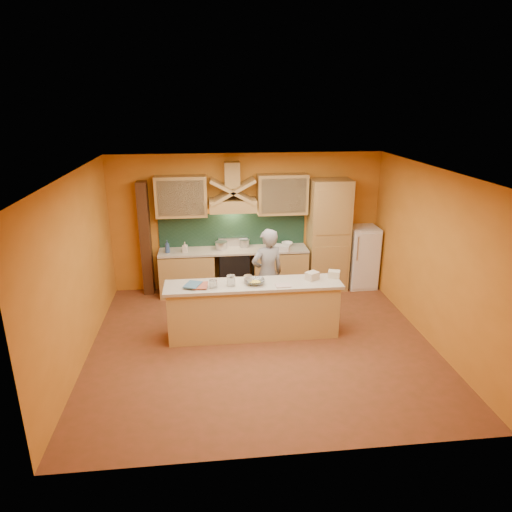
{
  "coord_description": "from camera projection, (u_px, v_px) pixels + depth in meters",
  "views": [
    {
      "loc": [
        -0.83,
        -6.56,
        3.79
      ],
      "look_at": [
        0.01,
        0.9,
        1.21
      ],
      "focal_mm": 32.0,
      "sensor_mm": 36.0,
      "label": 1
    }
  ],
  "objects": [
    {
      "name": "upper_cabinet_right",
      "position": [
        282.0,
        194.0,
        9.09
      ],
      "size": [
        1.0,
        0.35,
        0.8
      ],
      "primitive_type": "cube",
      "color": "tan",
      "rests_on": "wall_back"
    },
    {
      "name": "floor",
      "position": [
        261.0,
        343.0,
        7.49
      ],
      "size": [
        5.5,
        5.0,
        0.01
      ],
      "primitive_type": "cube",
      "color": "brown",
      "rests_on": "ground"
    },
    {
      "name": "grocery_bag_a",
      "position": [
        312.0,
        276.0,
        7.59
      ],
      "size": [
        0.25,
        0.24,
        0.13
      ],
      "primitive_type": "cube",
      "rotation": [
        0.0,
        0.0,
        0.57
      ],
      "color": "beige",
      "rests_on": "island_top"
    },
    {
      "name": "trim_column_left",
      "position": [
        146.0,
        239.0,
        9.1
      ],
      "size": [
        0.2,
        0.3,
        2.3
      ],
      "primitive_type": "cube",
      "color": "#472816",
      "rests_on": "floor"
    },
    {
      "name": "wall_front",
      "position": [
        292.0,
        345.0,
        4.68
      ],
      "size": [
        5.5,
        0.02,
        2.8
      ],
      "primitive_type": "cube",
      "color": "orange",
      "rests_on": "floor"
    },
    {
      "name": "jar_small",
      "position": [
        213.0,
        284.0,
        7.26
      ],
      "size": [
        0.13,
        0.13,
        0.13
      ],
      "primitive_type": "cylinder",
      "rotation": [
        0.0,
        0.0,
        0.03
      ],
      "color": "silver",
      "rests_on": "island_top"
    },
    {
      "name": "kitchen_scale",
      "position": [
        248.0,
        279.0,
        7.47
      ],
      "size": [
        0.15,
        0.15,
        0.11
      ],
      "primitive_type": "cube",
      "rotation": [
        0.0,
        0.0,
        -0.15
      ],
      "color": "silver",
      "rests_on": "island_top"
    },
    {
      "name": "cloth",
      "position": [
        283.0,
        285.0,
        7.34
      ],
      "size": [
        0.25,
        0.19,
        0.02
      ],
      "primitive_type": "cube",
      "rotation": [
        0.0,
        0.0,
        0.03
      ],
      "color": "#C4A7A2",
      "rests_on": "island_top"
    },
    {
      "name": "grocery_bag_b",
      "position": [
        334.0,
        274.0,
        7.68
      ],
      "size": [
        0.23,
        0.21,
        0.12
      ],
      "primitive_type": "cube",
      "rotation": [
        0.0,
        0.0,
        -0.35
      ],
      "color": "beige",
      "rests_on": "island_top"
    },
    {
      "name": "island_body",
      "position": [
        253.0,
        311.0,
        7.61
      ],
      "size": [
        2.8,
        0.55,
        0.88
      ],
      "primitive_type": "cube",
      "color": "#D7B46E",
      "rests_on": "floor"
    },
    {
      "name": "wall_right",
      "position": [
        432.0,
        257.0,
        7.32
      ],
      "size": [
        0.02,
        5.0,
        2.8
      ],
      "primitive_type": "cube",
      "color": "orange",
      "rests_on": "floor"
    },
    {
      "name": "pantry_column",
      "position": [
        328.0,
        235.0,
        9.35
      ],
      "size": [
        0.8,
        0.6,
        2.3
      ],
      "primitive_type": "cube",
      "color": "tan",
      "rests_on": "floor"
    },
    {
      "name": "stove",
      "position": [
        234.0,
        271.0,
        9.38
      ],
      "size": [
        0.6,
        0.58,
        0.9
      ],
      "primitive_type": "cube",
      "color": "black",
      "rests_on": "floor"
    },
    {
      "name": "pot_small",
      "position": [
        244.0,
        244.0,
        9.36
      ],
      "size": [
        0.26,
        0.26,
        0.15
      ],
      "primitive_type": "cylinder",
      "rotation": [
        0.0,
        0.0,
        0.4
      ],
      "color": "#B9BAC0",
      "rests_on": "stove"
    },
    {
      "name": "soap_bottle_b",
      "position": [
        167.0,
        246.0,
        8.98
      ],
      "size": [
        0.11,
        0.11,
        0.26
      ],
      "primitive_type": "imported",
      "rotation": [
        0.0,
        0.0,
        0.14
      ],
      "color": "#314C89",
      "rests_on": "counter_top"
    },
    {
      "name": "base_cabinet_right",
      "position": [
        280.0,
        270.0,
        9.48
      ],
      "size": [
        1.1,
        0.6,
        0.86
      ],
      "primitive_type": "cube",
      "color": "tan",
      "rests_on": "floor"
    },
    {
      "name": "person",
      "position": [
        267.0,
        274.0,
        8.14
      ],
      "size": [
        0.7,
        0.56,
        1.68
      ],
      "primitive_type": "imported",
      "rotation": [
        0.0,
        0.0,
        3.44
      ],
      "color": "gray",
      "rests_on": "floor"
    },
    {
      "name": "mixing_bowl",
      "position": [
        255.0,
        282.0,
        7.41
      ],
      "size": [
        0.34,
        0.34,
        0.08
      ],
      "primitive_type": "imported",
      "rotation": [
        0.0,
        0.0,
        -0.07
      ],
      "color": "silver",
      "rests_on": "island_top"
    },
    {
      "name": "fridge",
      "position": [
        362.0,
        257.0,
        9.59
      ],
      "size": [
        0.58,
        0.6,
        1.3
      ],
      "primitive_type": "cube",
      "color": "white",
      "rests_on": "floor"
    },
    {
      "name": "bowl_back",
      "position": [
        287.0,
        244.0,
        9.44
      ],
      "size": [
        0.27,
        0.27,
        0.07
      ],
      "primitive_type": "imported",
      "rotation": [
        0.0,
        0.0,
        0.19
      ],
      "color": "white",
      "rests_on": "counter_top"
    },
    {
      "name": "ceiling",
      "position": [
        262.0,
        172.0,
        6.57
      ],
      "size": [
        5.5,
        5.0,
        0.01
      ],
      "primitive_type": "cube",
      "color": "white",
      "rests_on": "wall_back"
    },
    {
      "name": "island_top",
      "position": [
        253.0,
        285.0,
        7.46
      ],
      "size": [
        2.9,
        0.62,
        0.05
      ],
      "primitive_type": "cube",
      "color": "#B9B09D",
      "rests_on": "island_body"
    },
    {
      "name": "jar_large",
      "position": [
        231.0,
        281.0,
        7.33
      ],
      "size": [
        0.14,
        0.14,
        0.17
      ],
      "primitive_type": "cylinder",
      "rotation": [
        0.0,
        0.0,
        -0.04
      ],
      "color": "white",
      "rests_on": "island_top"
    },
    {
      "name": "book_lower",
      "position": [
        193.0,
        286.0,
        7.31
      ],
      "size": [
        0.25,
        0.32,
        0.03
      ],
      "primitive_type": "imported",
      "rotation": [
        0.0,
        0.0,
        -0.07
      ],
      "color": "#AB533D",
      "rests_on": "island_top"
    },
    {
      "name": "pot_large",
      "position": [
        221.0,
        246.0,
        9.21
      ],
      "size": [
        0.27,
        0.27,
        0.15
      ],
      "primitive_type": "cylinder",
      "rotation": [
        0.0,
        0.0,
        -0.2
      ],
      "color": "silver",
      "rests_on": "stove"
    },
    {
      "name": "wall_left",
      "position": [
        78.0,
        270.0,
        6.74
      ],
      "size": [
        0.02,
        5.0,
        2.8
      ],
      "primitive_type": "cube",
      "color": "orange",
      "rests_on": "floor"
    },
    {
      "name": "base_cabinet_left",
      "position": [
        188.0,
        274.0,
        9.28
      ],
      "size": [
        1.1,
        0.6,
        0.86
      ],
      "primitive_type": "cube",
      "color": "tan",
      "rests_on": "floor"
    },
    {
      "name": "backsplash",
      "position": [
        233.0,
        230.0,
        9.38
      ],
      "size": [
        3.0,
        0.03,
        0.7
      ],
      "primitive_type": "cube",
      "color": "#163125",
      "rests_on": "wall_back"
    },
    {
      "name": "book_upper",
      "position": [
        186.0,
        284.0,
        7.33
      ],
      "size": [
        0.33,
        0.37,
        0.02
      ],
      "primitive_type": "imported",
      "rotation": [
        0.0,
        0.0,
        -0.39
      ],
      "color": "#3E6789",
      "rests_on": "island_top"
    },
    {
      "name": "wall_back",
      "position": [
        247.0,
        222.0,
        9.38
      ],
      "size": [
        5.5,
        0.02,
        2.8
      ],
      "primitive_type": "cube",
      "color": "orange",
      "rests_on": "floor"
    },
    {
      "name": "range_hood",
      "position": [
        233.0,
        205.0,
        8.98
      ],
      "size": [
        0.92,
        0.5,
        0.24
      ],
      "primitive_type": "cube",
      "color": "tan",
      "rests_on": "wall_back"
    },
    {
      "name": "soap_bottle_a",
      "position": [
        185.0,
        247.0,
        9.02
      ],
      "size": [
        0.11,
        0.11,
        0.21
      ],
      "primitive_type": "imported",
      "rotation": [
        0.0,
        0.0,
        -0.22
      ],
      "color": "silver",
      "rests_on": "counter_top"
    },
    {
      "name": "hood_chimney",
      "position": [
        232.0,
        175.0,
        8.88
      ],
      "size": [
        0.3,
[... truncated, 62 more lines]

